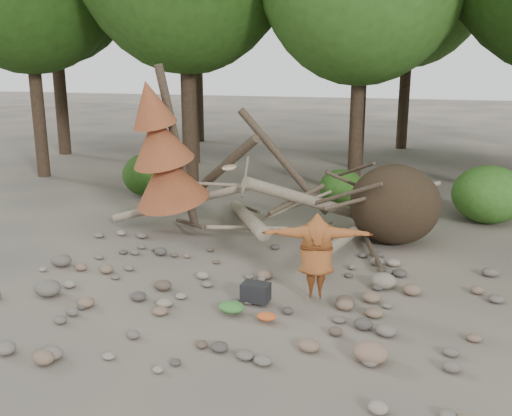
# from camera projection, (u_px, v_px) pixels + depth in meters

# --- Properties ---
(ground) EXTENTS (120.00, 120.00, 0.00)m
(ground) POSITION_uv_depth(u_px,v_px,m) (239.00, 298.00, 10.90)
(ground) COLOR #514C44
(ground) RESTS_ON ground
(deadfall_pile) EXTENTS (8.55, 5.24, 3.30)m
(deadfall_pile) POSITION_uv_depth(u_px,v_px,m) (370.00, 205.00, 14.02)
(deadfall_pile) COLOR #332619
(deadfall_pile) RESTS_ON ground
(dead_conifer) EXTENTS (2.06, 2.16, 4.35)m
(dead_conifer) POSITION_uv_depth(u_px,v_px,m) (163.00, 154.00, 14.36)
(dead_conifer) COLOR #4C3F30
(dead_conifer) RESTS_ON ground
(bush_left) EXTENTS (1.80, 1.80, 1.44)m
(bush_left) POSITION_uv_depth(u_px,v_px,m) (150.00, 175.00, 18.92)
(bush_left) COLOR #224813
(bush_left) RESTS_ON ground
(bush_mid) EXTENTS (1.40, 1.40, 1.12)m
(bush_mid) POSITION_uv_depth(u_px,v_px,m) (342.00, 187.00, 17.76)
(bush_mid) COLOR #2D5C1A
(bush_mid) RESTS_ON ground
(bush_right) EXTENTS (2.00, 2.00, 1.60)m
(bush_right) POSITION_uv_depth(u_px,v_px,m) (489.00, 194.00, 15.80)
(bush_right) COLOR #386D22
(bush_right) RESTS_ON ground
(frisbee_thrower) EXTENTS (3.05, 1.05, 2.37)m
(frisbee_thrower) POSITION_uv_depth(u_px,v_px,m) (316.00, 255.00, 10.56)
(frisbee_thrower) COLOR brown
(frisbee_thrower) RESTS_ON ground
(backpack) EXTENTS (0.53, 0.38, 0.34)m
(backpack) POSITION_uv_depth(u_px,v_px,m) (256.00, 295.00, 10.62)
(backpack) COLOR black
(backpack) RESTS_ON ground
(cloth_green) EXTENTS (0.48, 0.40, 0.18)m
(cloth_green) POSITION_uv_depth(u_px,v_px,m) (231.00, 310.00, 10.18)
(cloth_green) COLOR #37712D
(cloth_green) RESTS_ON ground
(cloth_orange) EXTENTS (0.35, 0.28, 0.13)m
(cloth_orange) POSITION_uv_depth(u_px,v_px,m) (266.00, 319.00, 9.88)
(cloth_orange) COLOR #BA4F1F
(cloth_orange) RESTS_ON ground
(boulder_front_left) EXTENTS (0.52, 0.46, 0.31)m
(boulder_front_left) POSITION_uv_depth(u_px,v_px,m) (48.00, 288.00, 10.98)
(boulder_front_left) COLOR #605A50
(boulder_front_left) RESTS_ON ground
(boulder_front_right) EXTENTS (0.53, 0.48, 0.32)m
(boulder_front_right) POSITION_uv_depth(u_px,v_px,m) (371.00, 352.00, 8.56)
(boulder_front_right) COLOR #856553
(boulder_front_right) RESTS_ON ground
(boulder_mid_right) EXTENTS (0.51, 0.46, 0.31)m
(boulder_mid_right) POSITION_uv_depth(u_px,v_px,m) (383.00, 281.00, 11.35)
(boulder_mid_right) COLOR gray
(boulder_mid_right) RESTS_ON ground
(boulder_mid_left) EXTENTS (0.45, 0.40, 0.27)m
(boulder_mid_left) POSITION_uv_depth(u_px,v_px,m) (62.00, 260.00, 12.55)
(boulder_mid_left) COLOR #5C534D
(boulder_mid_left) RESTS_ON ground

